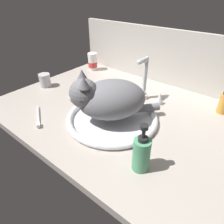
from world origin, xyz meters
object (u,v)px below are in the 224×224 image
(amber_bottle, at_px, (224,103))
(toothbrush, at_px, (38,117))
(metal_jar, at_px, (45,80))
(cat, at_px, (107,99))
(soap_pump_bottle, at_px, (141,154))
(pill_bottle, at_px, (93,62))
(sink_basin, at_px, (112,118))
(faucet, at_px, (144,84))

(amber_bottle, height_order, toothbrush, amber_bottle)
(metal_jar, xyz_separation_m, amber_bottle, (0.82, 0.32, 0.01))
(cat, xyz_separation_m, soap_pump_bottle, (0.24, -0.13, -0.05))
(cat, bearing_deg, amber_bottle, 46.24)
(pill_bottle, bearing_deg, cat, -40.93)
(cat, relative_size, pill_bottle, 3.05)
(toothbrush, bearing_deg, cat, 35.05)
(cat, distance_m, metal_jar, 0.48)
(soap_pump_bottle, height_order, pill_bottle, soap_pump_bottle)
(metal_jar, bearing_deg, pill_bottle, 85.09)
(metal_jar, distance_m, toothbrush, 0.32)
(sink_basin, distance_m, toothbrush, 0.31)
(soap_pump_bottle, xyz_separation_m, metal_jar, (-0.71, 0.17, -0.02))
(amber_bottle, height_order, pill_bottle, pill_bottle)
(faucet, xyz_separation_m, toothbrush, (-0.25, -0.42, -0.07))
(sink_basin, distance_m, faucet, 0.25)
(soap_pump_bottle, distance_m, toothbrush, 0.48)
(sink_basin, relative_size, faucet, 1.79)
(metal_jar, bearing_deg, faucet, 23.73)
(cat, distance_m, amber_bottle, 0.51)
(cat, relative_size, toothbrush, 2.27)
(amber_bottle, bearing_deg, faucet, -161.90)
(sink_basin, bearing_deg, pill_bottle, 141.15)
(cat, xyz_separation_m, metal_jar, (-0.47, 0.04, -0.07))
(soap_pump_bottle, height_order, amber_bottle, soap_pump_bottle)
(sink_basin, height_order, faucet, faucet)
(sink_basin, bearing_deg, cat, -129.06)
(faucet, distance_m, soap_pump_bottle, 0.44)
(faucet, distance_m, pill_bottle, 0.48)
(soap_pump_bottle, bearing_deg, faucet, 120.65)
(sink_basin, xyz_separation_m, toothbrush, (-0.25, -0.18, -0.00))
(toothbrush, bearing_deg, soap_pump_bottle, 4.72)
(cat, bearing_deg, metal_jar, 175.10)
(metal_jar, height_order, toothbrush, metal_jar)
(sink_basin, distance_m, pill_bottle, 0.59)
(metal_jar, xyz_separation_m, pill_bottle, (0.03, 0.34, 0.01))
(faucet, relative_size, pill_bottle, 1.93)
(sink_basin, xyz_separation_m, amber_bottle, (0.33, 0.35, 0.04))
(faucet, relative_size, amber_bottle, 1.97)
(sink_basin, xyz_separation_m, pill_bottle, (-0.46, 0.37, 0.04))
(cat, height_order, soap_pump_bottle, cat)
(pill_bottle, bearing_deg, toothbrush, -69.39)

